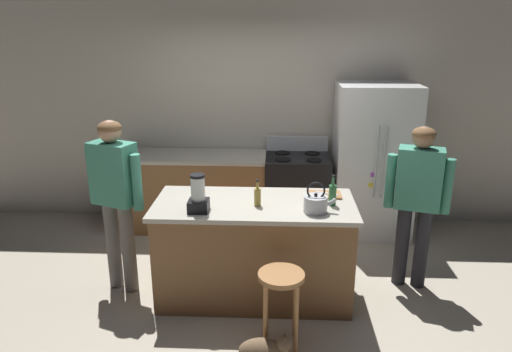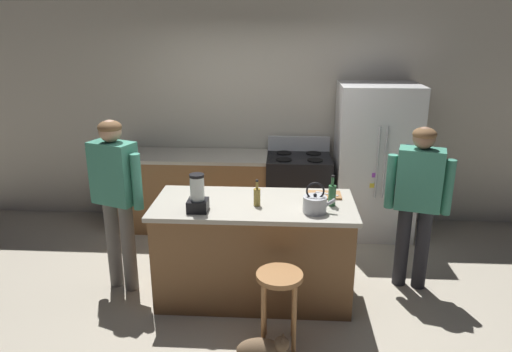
# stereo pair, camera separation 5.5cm
# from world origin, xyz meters

# --- Properties ---
(ground_plane) EXTENTS (14.00, 14.00, 0.00)m
(ground_plane) POSITION_xyz_m (0.00, 0.00, 0.00)
(ground_plane) COLOR #B2A893
(back_wall) EXTENTS (8.00, 0.10, 2.70)m
(back_wall) POSITION_xyz_m (0.00, 1.95, 1.35)
(back_wall) COLOR beige
(back_wall) RESTS_ON ground_plane
(kitchen_island) EXTENTS (1.79, 0.82, 0.93)m
(kitchen_island) POSITION_xyz_m (0.00, 0.00, 0.47)
(kitchen_island) COLOR brown
(kitchen_island) RESTS_ON ground_plane
(back_counter_run) EXTENTS (2.00, 0.64, 0.93)m
(back_counter_run) POSITION_xyz_m (-0.80, 1.55, 0.47)
(back_counter_run) COLOR brown
(back_counter_run) RESTS_ON ground_plane
(refrigerator) EXTENTS (0.90, 0.73, 1.80)m
(refrigerator) POSITION_xyz_m (1.32, 1.50, 0.90)
(refrigerator) COLOR silver
(refrigerator) RESTS_ON ground_plane
(stove_range) EXTENTS (0.76, 0.65, 1.11)m
(stove_range) POSITION_xyz_m (0.44, 1.52, 0.48)
(stove_range) COLOR black
(stove_range) RESTS_ON ground_plane
(person_by_island_left) EXTENTS (0.58, 0.35, 1.65)m
(person_by_island_left) POSITION_xyz_m (-1.27, 0.07, 1.00)
(person_by_island_left) COLOR #66605B
(person_by_island_left) RESTS_ON ground_plane
(person_by_sink_right) EXTENTS (0.59, 0.32, 1.58)m
(person_by_sink_right) POSITION_xyz_m (1.50, 0.26, 0.95)
(person_by_sink_right) COLOR #26262B
(person_by_sink_right) RESTS_ON ground_plane
(bar_stool) EXTENTS (0.36, 0.36, 0.63)m
(bar_stool) POSITION_xyz_m (0.24, -0.71, 0.50)
(bar_stool) COLOR #9E6B3D
(bar_stool) RESTS_ON ground_plane
(cat) EXTENTS (0.52, 0.18, 0.26)m
(cat) POSITION_xyz_m (0.12, -0.94, 0.11)
(cat) COLOR brown
(cat) RESTS_ON ground_plane
(blender_appliance) EXTENTS (0.17, 0.17, 0.33)m
(blender_appliance) POSITION_xyz_m (-0.46, -0.22, 1.07)
(blender_appliance) COLOR black
(blender_appliance) RESTS_ON kitchen_island
(bottle_vinegar) EXTENTS (0.06, 0.06, 0.24)m
(bottle_vinegar) POSITION_xyz_m (0.03, -0.07, 1.02)
(bottle_vinegar) COLOR olive
(bottle_vinegar) RESTS_ON kitchen_island
(bottle_olive_oil) EXTENTS (0.07, 0.07, 0.28)m
(bottle_olive_oil) POSITION_xyz_m (0.68, -0.03, 1.03)
(bottle_olive_oil) COLOR #2D6638
(bottle_olive_oil) RESTS_ON kitchen_island
(tea_kettle) EXTENTS (0.28, 0.20, 0.27)m
(tea_kettle) POSITION_xyz_m (0.52, -0.19, 1.01)
(tea_kettle) COLOR #B7BABF
(tea_kettle) RESTS_ON kitchen_island
(cutting_board) EXTENTS (0.30, 0.20, 0.02)m
(cutting_board) POSITION_xyz_m (0.64, 0.20, 0.94)
(cutting_board) COLOR #9E6B3D
(cutting_board) RESTS_ON kitchen_island
(chef_knife) EXTENTS (0.21, 0.12, 0.01)m
(chef_knife) POSITION_xyz_m (0.66, 0.20, 0.95)
(chef_knife) COLOR #B7BABF
(chef_knife) RESTS_ON cutting_board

